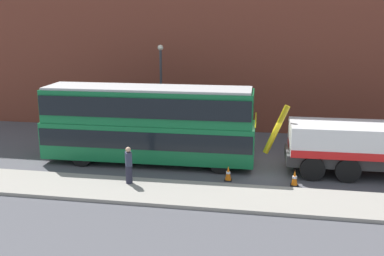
# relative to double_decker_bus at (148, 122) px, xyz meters

# --- Properties ---
(ground_plane) EXTENTS (120.00, 120.00, 0.00)m
(ground_plane) POSITION_rel_double_decker_bus_xyz_m (6.27, 0.17, -2.23)
(ground_plane) COLOR #4C4C51
(near_kerb) EXTENTS (60.00, 2.80, 0.15)m
(near_kerb) POSITION_rel_double_decker_bus_xyz_m (6.27, -4.03, -2.16)
(near_kerb) COLOR gray
(near_kerb) RESTS_ON ground_plane
(building_facade) EXTENTS (60.00, 1.50, 16.00)m
(building_facade) POSITION_rel_double_decker_bus_xyz_m (6.27, 8.07, 5.84)
(building_facade) COLOR brown
(building_facade) RESTS_ON ground_plane
(double_decker_bus) EXTENTS (11.09, 2.76, 4.06)m
(double_decker_bus) POSITION_rel_double_decker_bus_xyz_m (0.00, 0.00, 0.00)
(double_decker_bus) COLOR #146B38
(double_decker_bus) RESTS_ON ground_plane
(pedestrian_onlooker) EXTENTS (0.42, 0.48, 1.71)m
(pedestrian_onlooker) POSITION_rel_double_decker_bus_xyz_m (0.00, -3.40, -1.25)
(pedestrian_onlooker) COLOR #232333
(pedestrian_onlooker) RESTS_ON near_kerb
(traffic_cone_near_bus) EXTENTS (0.36, 0.36, 0.72)m
(traffic_cone_near_bus) POSITION_rel_double_decker_bus_xyz_m (4.38, -1.90, -1.89)
(traffic_cone_near_bus) COLOR orange
(traffic_cone_near_bus) RESTS_ON ground_plane
(traffic_cone_midway) EXTENTS (0.36, 0.36, 0.72)m
(traffic_cone_midway) POSITION_rel_double_decker_bus_xyz_m (7.43, -2.00, -1.89)
(traffic_cone_midway) COLOR orange
(traffic_cone_midway) RESTS_ON ground_plane
(street_lamp) EXTENTS (0.36, 0.36, 5.83)m
(street_lamp) POSITION_rel_double_decker_bus_xyz_m (-0.76, 5.88, 1.24)
(street_lamp) COLOR #38383D
(street_lamp) RESTS_ON ground_plane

